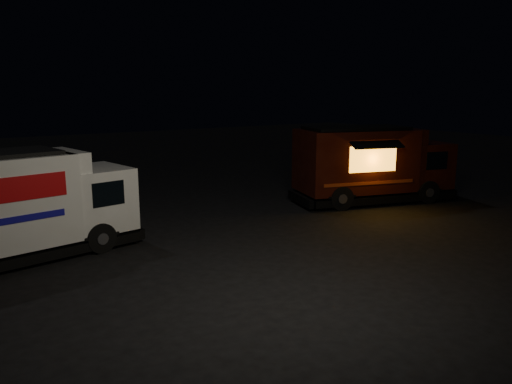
% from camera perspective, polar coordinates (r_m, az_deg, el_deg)
% --- Properties ---
extents(ground, '(80.00, 80.00, 0.00)m').
position_cam_1_polar(ground, '(13.58, -2.01, -7.05)').
color(ground, black).
rests_on(ground, ground).
extents(white_truck, '(6.52, 3.08, 2.84)m').
position_cam_1_polar(white_truck, '(14.19, -25.74, -1.45)').
color(white_truck, white).
rests_on(white_truck, ground).
extents(red_truck, '(6.78, 4.07, 2.96)m').
position_cam_1_polar(red_truck, '(20.16, 13.32, 3.13)').
color(red_truck, '#38120A').
rests_on(red_truck, ground).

